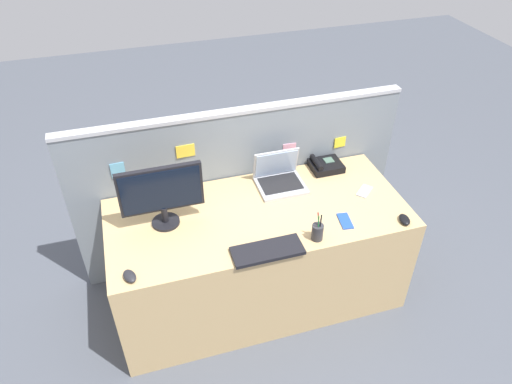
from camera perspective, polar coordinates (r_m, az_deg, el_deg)
name	(u,v)px	position (r m, az deg, el deg)	size (l,w,h in m)	color
ground_plane	(258,292)	(3.41, 0.25, -11.97)	(10.00, 10.00, 0.00)	#4C515B
desk	(258,255)	(3.13, 0.27, -7.62)	(1.83, 0.81, 0.73)	tan
cubicle_divider	(240,187)	(3.30, -1.97, 0.59)	(2.25, 0.08, 1.21)	gray
desktop_monitor	(161,193)	(2.73, -11.30, -0.08)	(0.48, 0.16, 0.39)	black
laptop	(279,177)	(3.09, 2.78, 1.81)	(0.30, 0.26, 0.22)	#B2B5BC
desk_phone	(325,165)	(3.27, 8.30, 3.19)	(0.21, 0.18, 0.08)	black
keyboard_main	(267,251)	(2.63, 1.38, -7.06)	(0.40, 0.16, 0.02)	black
computer_mouse_right_hand	(404,219)	(2.95, 17.40, -3.17)	(0.06, 0.10, 0.03)	black
computer_mouse_left_hand	(130,276)	(2.58, -14.94, -9.74)	(0.06, 0.10, 0.03)	#232328
pen_cup	(318,232)	(2.70, 7.40, -4.75)	(0.07, 0.07, 0.18)	#333338
cell_phone_silver_slab	(364,191)	(3.12, 12.87, 0.13)	(0.07, 0.13, 0.01)	#B7BAC1
cell_phone_blue_case	(345,221)	(2.87, 10.66, -3.44)	(0.07, 0.14, 0.01)	blue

